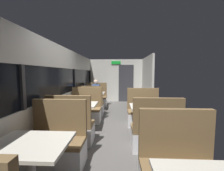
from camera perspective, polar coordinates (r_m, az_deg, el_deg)
The scene contains 17 objects.
ground_plane at distance 4.00m, azimuth 0.33°, elevation -18.16°, with size 3.30×9.20×0.02m, color #514F4C.
carriage_window_panel_left at distance 4.03m, azimuth -20.76°, elevation -1.80°, with size 0.09×8.48×2.30m.
carriage_end_bulkhead at distance 7.88m, azimuth 2.00°, elevation 1.90°, with size 2.90×0.11×2.30m.
carriage_aisle_panel_right at distance 6.81m, azimuth 13.67°, elevation 1.38°, with size 0.08×2.40×2.30m, color beige.
dining_table_near_window at distance 2.11m, azimuth -29.64°, elevation -21.61°, with size 0.90×0.70×0.74m.
bench_near_window_facing_entry at distance 2.80m, azimuth -21.11°, elevation -21.53°, with size 0.95×0.50×1.10m.
dining_table_mid_window at distance 3.99m, azimuth -12.70°, elevation -8.47°, with size 0.90×0.70×0.74m.
bench_mid_window_facing_end at distance 3.45m, azimuth -15.80°, elevation -16.16°, with size 0.95×0.50×1.10m.
bench_mid_window_facing_entry at distance 4.73m, azimuth -10.36°, elevation -10.21°, with size 0.95×0.50×1.10m.
dining_table_far_window at distance 6.07m, azimuth -7.29°, elevation -3.79°, with size 0.90×0.70×0.74m.
bench_far_window_facing_end at distance 5.45m, azimuth -8.54°, elevation -8.14°, with size 0.95×0.50×1.10m.
bench_far_window_facing_entry at distance 6.80m, azimuth -6.25°, elevation -5.49°, with size 0.95×0.50×1.10m.
dining_table_rear_aisle at distance 3.74m, azimuth 14.29°, elevation -9.44°, with size 0.90×0.70×0.74m.
bench_rear_aisle_facing_end at distance 3.19m, azimuth 16.82°, elevation -17.97°, with size 0.95×0.50×1.10m.
bench_rear_aisle_facing_entry at distance 4.48m, azimuth 12.37°, elevation -11.10°, with size 0.95×0.50×1.10m.
seated_passenger at distance 6.69m, azimuth -6.36°, elevation -3.84°, with size 0.47×0.55×1.26m.
coffee_cup_primary at distance 5.99m, azimuth -6.15°, elevation -2.49°, with size 0.07×0.07×0.09m.
Camera 1 is at (0.15, -3.67, 1.56)m, focal length 23.02 mm.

